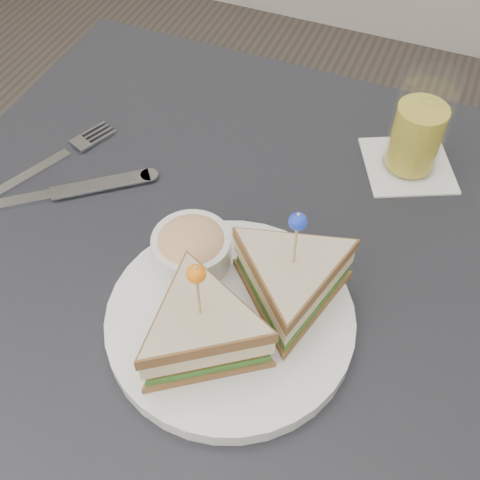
% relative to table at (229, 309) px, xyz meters
% --- Properties ---
extents(table, '(0.80, 0.80, 0.75)m').
position_rel_table_xyz_m(table, '(0.00, 0.00, 0.00)').
color(table, black).
rests_on(table, ground).
extents(plate_meal, '(0.29, 0.29, 0.15)m').
position_rel_table_xyz_m(plate_meal, '(0.04, -0.06, 0.12)').
color(plate_meal, white).
rests_on(plate_meal, table).
extents(cutlery_fork, '(0.10, 0.19, 0.01)m').
position_rel_table_xyz_m(cutlery_fork, '(-0.28, 0.08, 0.08)').
color(cutlery_fork, silver).
rests_on(cutlery_fork, table).
extents(cutlery_knife, '(0.19, 0.15, 0.01)m').
position_rel_table_xyz_m(cutlery_knife, '(-0.24, 0.03, 0.08)').
color(cutlery_knife, silver).
rests_on(cutlery_knife, table).
extents(drink_set, '(0.15, 0.15, 0.14)m').
position_rel_table_xyz_m(drink_set, '(0.15, 0.24, 0.14)').
color(drink_set, white).
rests_on(drink_set, table).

